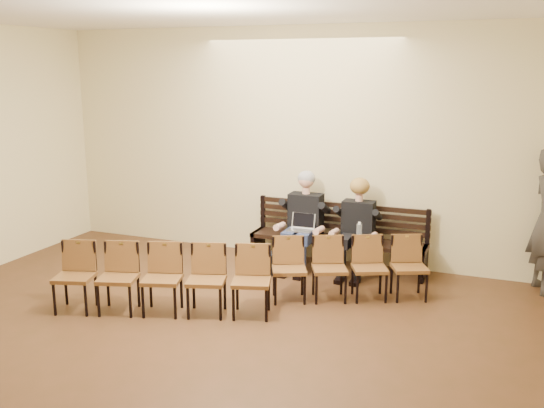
{
  "coord_description": "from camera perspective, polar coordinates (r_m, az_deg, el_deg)",
  "views": [
    {
      "loc": [
        2.98,
        -3.62,
        2.9
      ],
      "look_at": [
        -0.08,
        4.05,
        1.03
      ],
      "focal_mm": 40.0,
      "sensor_mm": 36.0,
      "label": 1
    }
  ],
  "objects": [
    {
      "name": "room_walls",
      "position": [
        5.33,
        -12.43,
        8.59
      ],
      "size": [
        8.02,
        10.01,
        3.51
      ],
      "color": "beige",
      "rests_on": "ground"
    },
    {
      "name": "bench",
      "position": [
        8.98,
        6.11,
        -4.61
      ],
      "size": [
        2.6,
        0.9,
        0.45
      ],
      "primitive_type": "cube",
      "color": "black",
      "rests_on": "ground"
    },
    {
      "name": "seated_man",
      "position": [
        8.87,
        2.99,
        -1.45
      ],
      "size": [
        0.6,
        0.83,
        1.44
      ],
      "primitive_type": null,
      "color": "black",
      "rests_on": "ground"
    },
    {
      "name": "seated_woman",
      "position": [
        8.68,
        7.96,
        -2.37
      ],
      "size": [
        0.56,
        0.77,
        1.3
      ],
      "primitive_type": null,
      "color": "black",
      "rests_on": "ground"
    },
    {
      "name": "laptop",
      "position": [
        8.71,
        2.65,
        -2.69
      ],
      "size": [
        0.35,
        0.28,
        0.25
      ],
      "primitive_type": "cube",
      "rotation": [
        0.0,
        0.0,
        -0.01
      ],
      "color": "silver",
      "rests_on": "bench"
    },
    {
      "name": "water_bottle",
      "position": [
        8.39,
        8.18,
        -3.43
      ],
      "size": [
        0.09,
        0.09,
        0.25
      ],
      "primitive_type": "cylinder",
      "rotation": [
        0.0,
        0.0,
        0.16
      ],
      "color": "silver",
      "rests_on": "bench"
    },
    {
      "name": "bag",
      "position": [
        8.74,
        -0.86,
        -5.53
      ],
      "size": [
        0.5,
        0.43,
        0.31
      ],
      "primitive_type": "cube",
      "rotation": [
        0.0,
        0.0,
        -0.43
      ],
      "color": "black",
      "rests_on": "ground"
    },
    {
      "name": "chair_row_front",
      "position": [
        7.77,
        7.31,
        -6.08
      ],
      "size": [
        1.96,
        1.21,
        0.8
      ],
      "primitive_type": "cube",
      "rotation": [
        0.0,
        0.0,
        0.43
      ],
      "color": "brown",
      "rests_on": "ground"
    },
    {
      "name": "chair_row_back",
      "position": [
        7.39,
        -10.33,
        -7.02
      ],
      "size": [
        2.61,
        1.22,
        0.84
      ],
      "primitive_type": "cube",
      "rotation": [
        0.0,
        0.0,
        0.31
      ],
      "color": "brown",
      "rests_on": "ground"
    }
  ]
}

